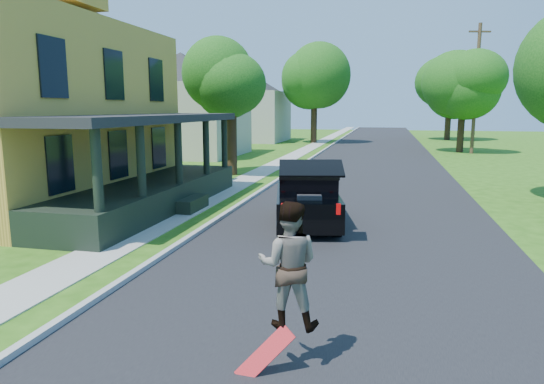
# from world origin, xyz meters

# --- Properties ---
(ground) EXTENTS (140.00, 140.00, 0.00)m
(ground) POSITION_xyz_m (0.00, 0.00, 0.00)
(ground) COLOR #265310
(ground) RESTS_ON ground
(street) EXTENTS (8.00, 120.00, 0.02)m
(street) POSITION_xyz_m (0.00, 20.00, 0.00)
(street) COLOR black
(street) RESTS_ON ground
(curb) EXTENTS (0.15, 120.00, 0.12)m
(curb) POSITION_xyz_m (-4.05, 20.00, 0.00)
(curb) COLOR #A1A19B
(curb) RESTS_ON ground
(sidewalk) EXTENTS (1.30, 120.00, 0.03)m
(sidewalk) POSITION_xyz_m (-5.60, 20.00, 0.00)
(sidewalk) COLOR #9F9F97
(sidewalk) RESTS_ON ground
(front_walk) EXTENTS (6.50, 1.20, 0.03)m
(front_walk) POSITION_xyz_m (-9.50, 6.00, 0.00)
(front_walk) COLOR #9F9F97
(front_walk) RESTS_ON ground
(neighbor_house_mid) EXTENTS (12.78, 12.78, 8.30)m
(neighbor_house_mid) POSITION_xyz_m (-13.50, 24.00, 4.19)
(neighbor_house_mid) COLOR #A7A294
(neighbor_house_mid) RESTS_ON ground
(neighbor_house_far) EXTENTS (12.78, 12.78, 8.30)m
(neighbor_house_far) POSITION_xyz_m (-13.50, 40.00, 4.19)
(neighbor_house_far) COLOR #A7A294
(neighbor_house_far) RESTS_ON ground
(black_suv) EXTENTS (2.51, 4.66, 2.06)m
(black_suv) POSITION_xyz_m (-1.40, 4.97, 0.79)
(black_suv) COLOR black
(black_suv) RESTS_ON ground
(skateboarder) EXTENTS (0.85, 0.69, 1.65)m
(skateboarder) POSITION_xyz_m (-0.38, -2.80, 1.36)
(skateboarder) COLOR black
(skateboarder) RESTS_ON ground
(skateboard) EXTENTS (0.76, 0.36, 0.75)m
(skateboard) POSITION_xyz_m (-0.62, -3.13, 0.24)
(skateboard) COLOR red
(skateboard) RESTS_ON ground
(tree_left_mid) EXTENTS (4.63, 4.67, 6.93)m
(tree_left_mid) POSITION_xyz_m (-6.82, 14.71, 4.71)
(tree_left_mid) COLOR black
(tree_left_mid) RESTS_ON ground
(tree_left_far) EXTENTS (6.79, 6.49, 9.35)m
(tree_left_far) POSITION_xyz_m (-6.22, 38.62, 6.25)
(tree_left_far) COLOR black
(tree_left_far) RESTS_ON ground
(tree_right_mid) EXTENTS (5.66, 5.76, 8.07)m
(tree_right_mid) POSITION_xyz_m (6.25, 31.01, 5.45)
(tree_right_mid) COLOR black
(tree_right_mid) RESTS_ON ground
(tree_right_far) EXTENTS (7.58, 7.73, 9.72)m
(tree_right_far) POSITION_xyz_m (7.05, 46.54, 6.31)
(tree_right_far) COLOR black
(tree_right_far) RESTS_ON ground
(utility_pole_far) EXTENTS (1.58, 0.56, 9.37)m
(utility_pole_far) POSITION_xyz_m (7.00, 30.04, 4.83)
(utility_pole_far) COLOR #4C3023
(utility_pole_far) RESTS_ON ground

